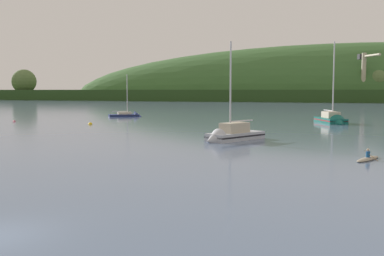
# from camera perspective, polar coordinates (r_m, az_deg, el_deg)

# --- Properties ---
(far_shoreline_hill) EXTENTS (436.18, 122.00, 63.33)m
(far_shoreline_hill) POSITION_cam_1_polar(r_m,az_deg,el_deg) (265.39, 19.16, 3.44)
(far_shoreline_hill) COLOR #27431B
(far_shoreline_hill) RESTS_ON ground
(dockside_crane) EXTENTS (10.10, 14.51, 23.02)m
(dockside_crane) POSITION_cam_1_polar(r_m,az_deg,el_deg) (226.21, 21.08, 6.01)
(dockside_crane) COLOR #4C4C51
(dockside_crane) RESTS_ON ground
(sailboat_near_mooring) EXTENTS (5.94, 8.50, 11.95)m
(sailboat_near_mooring) POSITION_cam_1_polar(r_m,az_deg,el_deg) (49.61, 4.87, -1.13)
(sailboat_near_mooring) COLOR #ADB2BC
(sailboat_near_mooring) RESTS_ON ground
(sailboat_far_left) EXTENTS (6.33, 9.13, 14.96)m
(sailboat_far_left) POSITION_cam_1_polar(r_m,az_deg,el_deg) (78.63, 17.48, 0.83)
(sailboat_far_left) COLOR #0F564C
(sailboat_far_left) RESTS_ON ground
(sailboat_outer_reach) EXTENTS (6.83, 6.03, 9.91)m
(sailboat_outer_reach) POSITION_cam_1_polar(r_m,az_deg,el_deg) (94.88, -8.15, 1.52)
(sailboat_outer_reach) COLOR navy
(sailboat_outer_reach) RESTS_ON ground
(canoe_with_paddler) EXTENTS (2.22, 3.94, 1.02)m
(canoe_with_paddler) POSITION_cam_1_polar(r_m,az_deg,el_deg) (38.43, 21.51, -3.66)
(canoe_with_paddler) COLOR gray
(canoe_with_paddler) RESTS_ON ground
(mooring_buoy_foreground) EXTENTS (0.69, 0.69, 0.77)m
(mooring_buoy_foreground) POSITION_cam_1_polar(r_m,az_deg,el_deg) (74.36, -12.84, 0.44)
(mooring_buoy_foreground) COLOR yellow
(mooring_buoy_foreground) RESTS_ON ground
(mooring_buoy_midchannel) EXTENTS (0.52, 0.52, 0.60)m
(mooring_buoy_midchannel) POSITION_cam_1_polar(r_m,az_deg,el_deg) (84.85, -21.73, 0.75)
(mooring_buoy_midchannel) COLOR #E06675
(mooring_buoy_midchannel) RESTS_ON ground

